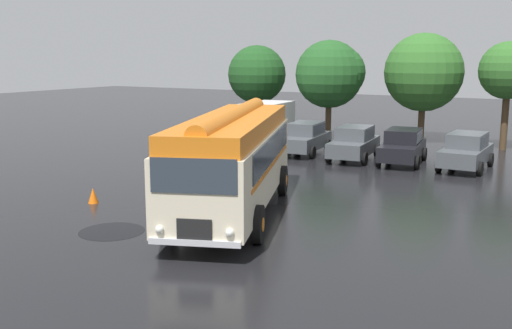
{
  "coord_description": "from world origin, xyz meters",
  "views": [
    {
      "loc": [
        10.27,
        -15.56,
        5.21
      ],
      "look_at": [
        0.07,
        2.34,
        1.4
      ],
      "focal_mm": 42.0,
      "sensor_mm": 36.0,
      "label": 1
    }
  ],
  "objects_px": {
    "car_far_right": "(466,151)",
    "car_mid_left": "(354,143)",
    "car_near_left": "(305,138)",
    "traffic_cone": "(93,195)",
    "vintage_bus": "(233,157)",
    "car_mid_right": "(403,146)",
    "box_van": "(260,124)"
  },
  "relations": [
    {
      "from": "car_far_right",
      "to": "car_mid_left",
      "type": "bearing_deg",
      "value": -178.31
    },
    {
      "from": "car_near_left",
      "to": "traffic_cone",
      "type": "relative_size",
      "value": 7.91
    },
    {
      "from": "vintage_bus",
      "to": "traffic_cone",
      "type": "bearing_deg",
      "value": -165.38
    },
    {
      "from": "car_mid_right",
      "to": "traffic_cone",
      "type": "height_order",
      "value": "car_mid_right"
    },
    {
      "from": "vintage_bus",
      "to": "car_near_left",
      "type": "height_order",
      "value": "vintage_bus"
    },
    {
      "from": "traffic_cone",
      "to": "box_van",
      "type": "bearing_deg",
      "value": 94.31
    },
    {
      "from": "vintage_bus",
      "to": "box_van",
      "type": "bearing_deg",
      "value": 115.67
    },
    {
      "from": "vintage_bus",
      "to": "box_van",
      "type": "relative_size",
      "value": 1.75
    },
    {
      "from": "car_mid_right",
      "to": "traffic_cone",
      "type": "xyz_separation_m",
      "value": [
        -7.28,
        -13.18,
        -0.57
      ]
    },
    {
      "from": "box_van",
      "to": "car_mid_left",
      "type": "bearing_deg",
      "value": -9.41
    },
    {
      "from": "car_mid_right",
      "to": "box_van",
      "type": "distance_m",
      "value": 8.39
    },
    {
      "from": "car_mid_left",
      "to": "traffic_cone",
      "type": "bearing_deg",
      "value": -110.49
    },
    {
      "from": "car_near_left",
      "to": "car_far_right",
      "type": "distance_m",
      "value": 8.27
    },
    {
      "from": "box_van",
      "to": "traffic_cone",
      "type": "xyz_separation_m",
      "value": [
        1.06,
        -14.01,
        -1.09
      ]
    },
    {
      "from": "box_van",
      "to": "car_near_left",
      "type": "bearing_deg",
      "value": -10.31
    },
    {
      "from": "box_van",
      "to": "vintage_bus",
      "type": "bearing_deg",
      "value": -64.33
    },
    {
      "from": "traffic_cone",
      "to": "car_mid_right",
      "type": "bearing_deg",
      "value": 61.09
    },
    {
      "from": "vintage_bus",
      "to": "car_mid_right",
      "type": "xyz_separation_m",
      "value": [
        2.24,
        11.87,
        -1.05
      ]
    },
    {
      "from": "car_near_left",
      "to": "car_mid_right",
      "type": "distance_m",
      "value": 5.33
    },
    {
      "from": "car_mid_left",
      "to": "car_far_right",
      "type": "xyz_separation_m",
      "value": [
        5.36,
        0.16,
        0.0
      ]
    },
    {
      "from": "vintage_bus",
      "to": "car_near_left",
      "type": "xyz_separation_m",
      "value": [
        -3.08,
        12.14,
        -1.05
      ]
    },
    {
      "from": "car_near_left",
      "to": "car_mid_right",
      "type": "height_order",
      "value": "same"
    },
    {
      "from": "vintage_bus",
      "to": "car_far_right",
      "type": "distance_m",
      "value": 12.99
    },
    {
      "from": "car_far_right",
      "to": "traffic_cone",
      "type": "xyz_separation_m",
      "value": [
        -10.23,
        -13.19,
        -0.57
      ]
    },
    {
      "from": "car_mid_left",
      "to": "car_far_right",
      "type": "distance_m",
      "value": 5.36
    },
    {
      "from": "box_van",
      "to": "traffic_cone",
      "type": "height_order",
      "value": "box_van"
    },
    {
      "from": "car_mid_right",
      "to": "traffic_cone",
      "type": "distance_m",
      "value": 15.07
    },
    {
      "from": "car_far_right",
      "to": "box_van",
      "type": "distance_m",
      "value": 11.33
    },
    {
      "from": "car_mid_right",
      "to": "box_van",
      "type": "bearing_deg",
      "value": 174.34
    },
    {
      "from": "vintage_bus",
      "to": "traffic_cone",
      "type": "distance_m",
      "value": 5.46
    },
    {
      "from": "vintage_bus",
      "to": "car_far_right",
      "type": "xyz_separation_m",
      "value": [
        5.18,
        11.87,
        -1.05
      ]
    },
    {
      "from": "car_near_left",
      "to": "traffic_cone",
      "type": "distance_m",
      "value": 13.61
    }
  ]
}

